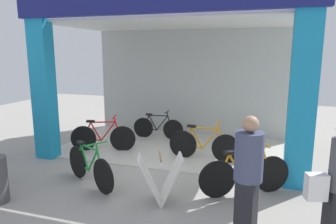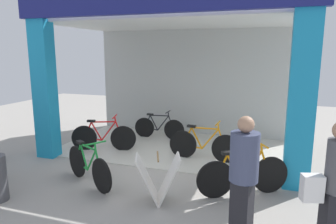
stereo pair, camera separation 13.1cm
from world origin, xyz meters
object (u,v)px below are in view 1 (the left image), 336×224
(bicycle_inside_1, at_px, (103,137))
(bicycle_inside_2, at_px, (204,145))
(bicycle_inside_0, at_px, (158,128))
(bicycle_parked_1, at_px, (245,175))
(bicycle_parked_0, at_px, (89,167))
(pedestrian_3, at_px, (248,178))
(sandwich_board_sign, at_px, (160,179))

(bicycle_inside_1, xyz_separation_m, bicycle_inside_2, (2.66, 0.10, 0.01))
(bicycle_inside_2, bearing_deg, bicycle_inside_0, 139.29)
(bicycle_inside_2, xyz_separation_m, bicycle_parked_1, (1.06, -1.58, 0.00))
(bicycle_parked_0, bearing_deg, bicycle_parked_1, 9.38)
(bicycle_parked_1, relative_size, pedestrian_3, 0.87)
(bicycle_inside_0, bearing_deg, pedestrian_3, -57.62)
(sandwich_board_sign, bearing_deg, bicycle_parked_1, 27.71)
(bicycle_inside_1, relative_size, sandwich_board_sign, 1.84)
(bicycle_inside_0, height_order, bicycle_inside_1, bicycle_inside_1)
(bicycle_inside_0, height_order, bicycle_inside_2, bicycle_inside_2)
(bicycle_inside_2, relative_size, sandwich_board_sign, 1.95)
(bicycle_inside_1, relative_size, bicycle_parked_1, 1.07)
(bicycle_inside_0, distance_m, bicycle_inside_2, 2.22)
(bicycle_parked_1, height_order, sandwich_board_sign, bicycle_parked_1)
(bicycle_inside_0, distance_m, bicycle_inside_1, 1.84)
(bicycle_parked_1, xyz_separation_m, sandwich_board_sign, (-1.37, -0.72, 0.03))
(bicycle_inside_1, bearing_deg, bicycle_parked_1, -21.67)
(bicycle_inside_2, relative_size, bicycle_parked_1, 1.14)
(bicycle_inside_2, xyz_separation_m, bicycle_parked_0, (-1.85, -2.06, -0.01))
(bicycle_inside_0, xyz_separation_m, bicycle_inside_2, (1.68, -1.45, 0.04))
(sandwich_board_sign, bearing_deg, bicycle_parked_0, 171.29)
(bicycle_inside_0, height_order, bicycle_parked_1, bicycle_parked_1)
(bicycle_inside_1, distance_m, sandwich_board_sign, 3.22)
(bicycle_parked_0, bearing_deg, bicycle_inside_0, 87.28)
(bicycle_parked_1, bearing_deg, bicycle_inside_1, 158.33)
(bicycle_inside_2, distance_m, pedestrian_3, 3.33)
(bicycle_inside_1, bearing_deg, bicycle_inside_0, 57.75)
(bicycle_inside_0, xyz_separation_m, pedestrian_3, (2.86, -4.52, 0.59))
(bicycle_inside_1, xyz_separation_m, bicycle_parked_0, (0.81, -1.96, -0.01))
(bicycle_parked_1, height_order, pedestrian_3, pedestrian_3)
(bicycle_parked_0, height_order, bicycle_parked_1, bicycle_parked_1)
(bicycle_inside_0, xyz_separation_m, bicycle_parked_1, (2.74, -3.03, 0.04))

